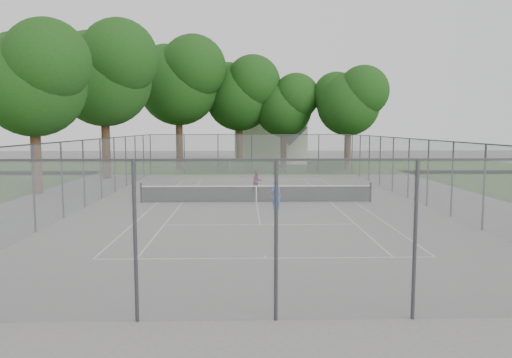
{
  "coord_description": "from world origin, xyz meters",
  "views": [
    {
      "loc": [
        -0.68,
        -27.46,
        4.19
      ],
      "look_at": [
        0.0,
        1.0,
        1.2
      ],
      "focal_mm": 35.0,
      "sensor_mm": 36.0,
      "label": 1
    }
  ],
  "objects_px": {
    "girl_player": "(276,195)",
    "woman_player": "(257,181)",
    "tennis_net": "(256,193)",
    "house": "(270,128)"
  },
  "relations": [
    {
      "from": "tennis_net",
      "to": "woman_player",
      "type": "relative_size",
      "value": 9.12
    },
    {
      "from": "girl_player",
      "to": "tennis_net",
      "type": "bearing_deg",
      "value": -65.78
    },
    {
      "from": "tennis_net",
      "to": "house",
      "type": "xyz_separation_m",
      "value": [
        2.33,
        30.89,
        3.56
      ]
    },
    {
      "from": "house",
      "to": "woman_player",
      "type": "distance_m",
      "value": 26.92
    },
    {
      "from": "house",
      "to": "woman_player",
      "type": "bearing_deg",
      "value": -94.73
    },
    {
      "from": "girl_player",
      "to": "woman_player",
      "type": "distance_m",
      "value": 6.62
    },
    {
      "from": "tennis_net",
      "to": "woman_player",
      "type": "distance_m",
      "value": 4.28
    },
    {
      "from": "tennis_net",
      "to": "house",
      "type": "relative_size",
      "value": 1.27
    },
    {
      "from": "house",
      "to": "tennis_net",
      "type": "bearing_deg",
      "value": -94.32
    },
    {
      "from": "girl_player",
      "to": "house",
      "type": "bearing_deg",
      "value": -90.53
    }
  ]
}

